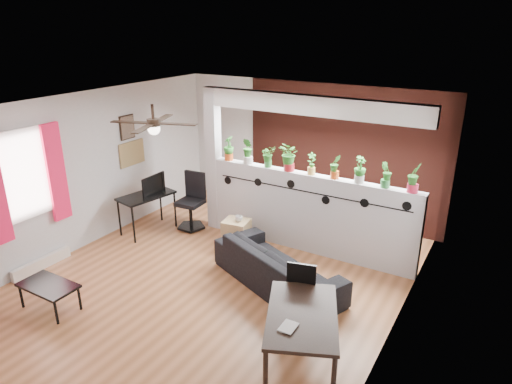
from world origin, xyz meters
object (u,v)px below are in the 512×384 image
at_px(potted_plant_7, 386,174).
at_px(dining_table, 302,319).
at_px(potted_plant_2, 268,156).
at_px(potted_plant_6, 360,169).
at_px(coffee_table, 48,287).
at_px(cup, 239,219).
at_px(sofa, 277,267).
at_px(potted_plant_1, 248,150).
at_px(potted_plant_8, 414,177).
at_px(computer_desk, 146,198).
at_px(cube_shelf, 236,234).
at_px(office_chair, 192,205).
at_px(potted_plant_4, 312,163).
at_px(potted_plant_5, 335,166).
at_px(ceiling_fan, 154,125).
at_px(potted_plant_0, 229,148).
at_px(folding_chair, 299,295).
at_px(potted_plant_3, 289,156).

relative_size(potted_plant_7, dining_table, 0.27).
bearing_deg(potted_plant_2, potted_plant_6, 0.00).
bearing_deg(coffee_table, cup, 65.42).
bearing_deg(coffee_table, sofa, 41.30).
distance_m(potted_plant_1, potted_plant_8, 2.77).
xyz_separation_m(potted_plant_1, potted_plant_8, (2.77, 0.00, -0.01)).
xyz_separation_m(computer_desk, dining_table, (3.92, -1.76, -0.04)).
bearing_deg(cube_shelf, office_chair, 158.33).
xyz_separation_m(potted_plant_4, cube_shelf, (-1.08, -0.56, -1.29)).
xyz_separation_m(potted_plant_1, potted_plant_7, (2.37, 0.00, -0.03)).
distance_m(cube_shelf, office_chair, 1.21).
relative_size(potted_plant_5, dining_table, 0.27).
distance_m(potted_plant_1, cup, 1.18).
bearing_deg(cup, coffee_table, -114.58).
distance_m(potted_plant_6, cup, 2.16).
height_order(potted_plant_1, potted_plant_5, potted_plant_1).
xyz_separation_m(cup, coffee_table, (-1.26, -2.75, -0.22)).
xyz_separation_m(ceiling_fan, potted_plant_5, (2.00, 1.80, -0.76)).
distance_m(ceiling_fan, potted_plant_6, 3.08).
bearing_deg(potted_plant_4, ceiling_fan, -131.63).
distance_m(potted_plant_5, office_chair, 2.86).
xyz_separation_m(potted_plant_5, cup, (-1.43, -0.56, -1.00)).
xyz_separation_m(office_chair, coffee_table, (-0.06, -3.03, -0.13)).
distance_m(ceiling_fan, potted_plant_2, 2.12).
bearing_deg(potted_plant_7, computer_desk, -168.54).
xyz_separation_m(potted_plant_5, office_chair, (-2.63, -0.28, -1.09)).
height_order(potted_plant_0, office_chair, potted_plant_0).
xyz_separation_m(potted_plant_6, potted_plant_7, (0.40, 0.00, -0.01)).
height_order(potted_plant_0, sofa, potted_plant_0).
bearing_deg(potted_plant_1, folding_chair, -46.25).
bearing_deg(potted_plant_5, potted_plant_4, 180.00).
height_order(potted_plant_4, cup, potted_plant_4).
relative_size(potted_plant_3, potted_plant_5, 1.23).
xyz_separation_m(potted_plant_1, folding_chair, (2.00, -2.09, -1.04)).
distance_m(potted_plant_0, potted_plant_1, 0.40).
relative_size(potted_plant_7, office_chair, 0.37).
xyz_separation_m(potted_plant_5, sofa, (-0.33, -1.24, -1.26)).
height_order(cup, computer_desk, computer_desk).
xyz_separation_m(potted_plant_5, cube_shelf, (-1.48, -0.56, -1.30)).
bearing_deg(potted_plant_7, cup, -165.87).
height_order(cube_shelf, computer_desk, computer_desk).
xyz_separation_m(potted_plant_6, cup, (-1.82, -0.56, -1.01)).
relative_size(potted_plant_8, office_chair, 0.42).
bearing_deg(cup, office_chair, 166.87).
relative_size(potted_plant_5, sofa, 0.19).
distance_m(potted_plant_5, potted_plant_6, 0.40).
relative_size(potted_plant_0, potted_plant_4, 1.18).
distance_m(potted_plant_4, folding_chair, 2.45).
relative_size(potted_plant_5, potted_plant_7, 1.00).
distance_m(potted_plant_0, potted_plant_3, 1.19).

